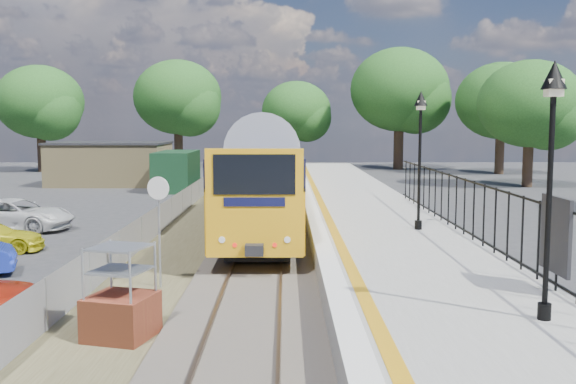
{
  "coord_description": "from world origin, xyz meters",
  "views": [
    {
      "loc": [
        0.85,
        -15.2,
        4.39
      ],
      "look_at": [
        0.94,
        7.52,
        2.0
      ],
      "focal_mm": 40.0,
      "sensor_mm": 36.0,
      "label": 1
    }
  ],
  "objects_px": {
    "brick_plinth": "(121,295)",
    "car_white": "(16,215)",
    "victorian_lamp_south": "(552,130)",
    "victorian_lamp_north": "(420,127)",
    "speed_sign": "(159,212)",
    "train": "(271,159)"
  },
  "relations": [
    {
      "from": "train",
      "to": "brick_plinth",
      "type": "distance_m",
      "value": 25.32
    },
    {
      "from": "victorian_lamp_south",
      "to": "victorian_lamp_north",
      "type": "bearing_deg",
      "value": 91.15
    },
    {
      "from": "car_white",
      "to": "victorian_lamp_south",
      "type": "bearing_deg",
      "value": -125.67
    },
    {
      "from": "speed_sign",
      "to": "car_white",
      "type": "bearing_deg",
      "value": 142.85
    },
    {
      "from": "victorian_lamp_north",
      "to": "train",
      "type": "relative_size",
      "value": 0.11
    },
    {
      "from": "victorian_lamp_north",
      "to": "car_white",
      "type": "bearing_deg",
      "value": 161.54
    },
    {
      "from": "victorian_lamp_north",
      "to": "train",
      "type": "bearing_deg",
      "value": 107.62
    },
    {
      "from": "victorian_lamp_south",
      "to": "train",
      "type": "xyz_separation_m",
      "value": [
        -5.5,
        26.69,
        -1.96
      ]
    },
    {
      "from": "train",
      "to": "car_white",
      "type": "distance_m",
      "value": 15.54
    },
    {
      "from": "brick_plinth",
      "to": "car_white",
      "type": "xyz_separation_m",
      "value": [
        -7.87,
        13.7,
        -0.29
      ]
    },
    {
      "from": "brick_plinth",
      "to": "speed_sign",
      "type": "xyz_separation_m",
      "value": [
        0.0,
        4.06,
        1.14
      ]
    },
    {
      "from": "brick_plinth",
      "to": "car_white",
      "type": "relative_size",
      "value": 0.42
    },
    {
      "from": "train",
      "to": "speed_sign",
      "type": "height_order",
      "value": "train"
    },
    {
      "from": "brick_plinth",
      "to": "car_white",
      "type": "height_order",
      "value": "brick_plinth"
    },
    {
      "from": "brick_plinth",
      "to": "speed_sign",
      "type": "height_order",
      "value": "speed_sign"
    },
    {
      "from": "speed_sign",
      "to": "brick_plinth",
      "type": "bearing_deg",
      "value": -76.38
    },
    {
      "from": "brick_plinth",
      "to": "speed_sign",
      "type": "relative_size",
      "value": 0.65
    },
    {
      "from": "victorian_lamp_north",
      "to": "speed_sign",
      "type": "bearing_deg",
      "value": -150.53
    },
    {
      "from": "victorian_lamp_north",
      "to": "car_white",
      "type": "relative_size",
      "value": 0.97
    },
    {
      "from": "victorian_lamp_north",
      "to": "brick_plinth",
      "type": "relative_size",
      "value": 2.32
    },
    {
      "from": "victorian_lamp_north",
      "to": "train",
      "type": "xyz_separation_m",
      "value": [
        -5.3,
        16.69,
        -1.96
      ]
    },
    {
      "from": "train",
      "to": "speed_sign",
      "type": "distance_m",
      "value": 21.24
    }
  ]
}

